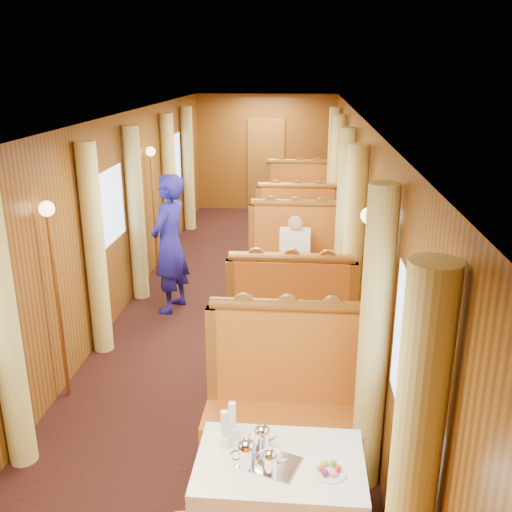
# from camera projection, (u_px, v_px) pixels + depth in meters

# --- Properties ---
(floor) EXTENTS (3.00, 12.00, 0.01)m
(floor) POSITION_uv_depth(u_px,v_px,m) (232.00, 324.00, 7.14)
(floor) COLOR black
(floor) RESTS_ON ground
(ceiling) EXTENTS (3.00, 12.00, 0.01)m
(ceiling) POSITION_uv_depth(u_px,v_px,m) (229.00, 120.00, 6.35)
(ceiling) COLOR silver
(ceiling) RESTS_ON wall_left
(wall_far) EXTENTS (3.00, 0.01, 2.50)m
(wall_far) POSITION_uv_depth(u_px,v_px,m) (266.00, 153.00, 12.41)
(wall_far) COLOR brown
(wall_far) RESTS_ON floor
(wall_left) EXTENTS (0.01, 12.00, 2.50)m
(wall_left) POSITION_uv_depth(u_px,v_px,m) (108.00, 225.00, 6.87)
(wall_left) COLOR brown
(wall_left) RESTS_ON floor
(wall_right) EXTENTS (0.01, 12.00, 2.50)m
(wall_right) POSITION_uv_depth(u_px,v_px,m) (359.00, 231.00, 6.62)
(wall_right) COLOR brown
(wall_right) RESTS_ON floor
(doorway_far) EXTENTS (0.80, 0.04, 2.00)m
(doorway_far) POSITION_uv_depth(u_px,v_px,m) (266.00, 165.00, 12.46)
(doorway_far) COLOR brown
(doorway_far) RESTS_ON floor
(table_near) EXTENTS (1.05, 0.72, 0.75)m
(table_near) POSITION_uv_depth(u_px,v_px,m) (279.00, 509.00, 3.66)
(table_near) COLOR white
(table_near) RESTS_ON floor
(banquette_near_aft) EXTENTS (1.30, 0.55, 1.34)m
(banquette_near_aft) POSITION_uv_depth(u_px,v_px,m) (285.00, 412.00, 4.60)
(banquette_near_aft) COLOR #A63C12
(banquette_near_aft) RESTS_ON floor
(table_mid) EXTENTS (1.05, 0.72, 0.75)m
(table_mid) POSITION_uv_depth(u_px,v_px,m) (293.00, 298.00, 6.96)
(table_mid) COLOR white
(table_mid) RESTS_ON floor
(banquette_mid_fwd) EXTENTS (1.30, 0.55, 1.34)m
(banquette_mid_fwd) POSITION_uv_depth(u_px,v_px,m) (291.00, 331.00, 5.99)
(banquette_mid_fwd) COLOR #A63C12
(banquette_mid_fwd) RESTS_ON floor
(banquette_mid_aft) EXTENTS (1.30, 0.55, 1.34)m
(banquette_mid_aft) POSITION_uv_depth(u_px,v_px,m) (295.00, 266.00, 7.90)
(banquette_mid_aft) COLOR #A63C12
(banquette_mid_aft) RESTS_ON floor
(table_far) EXTENTS (1.05, 0.72, 0.75)m
(table_far) POSITION_uv_depth(u_px,v_px,m) (298.00, 223.00, 10.27)
(table_far) COLOR white
(table_far) RESTS_ON floor
(banquette_far_fwd) EXTENTS (1.30, 0.55, 1.34)m
(banquette_far_fwd) POSITION_uv_depth(u_px,v_px,m) (297.00, 236.00, 9.29)
(banquette_far_fwd) COLOR #A63C12
(banquette_far_fwd) RESTS_ON floor
(banquette_far_aft) EXTENTS (1.30, 0.55, 1.34)m
(banquette_far_aft) POSITION_uv_depth(u_px,v_px,m) (299.00, 207.00, 11.21)
(banquette_far_aft) COLOR #A63C12
(banquette_far_aft) RESTS_ON floor
(tea_tray) EXTENTS (0.41, 0.36, 0.01)m
(tea_tray) POSITION_uv_depth(u_px,v_px,m) (270.00, 463.00, 3.50)
(tea_tray) COLOR silver
(tea_tray) RESTS_ON table_near
(teapot_left) EXTENTS (0.21, 0.17, 0.15)m
(teapot_left) POSITION_uv_depth(u_px,v_px,m) (247.00, 457.00, 3.45)
(teapot_left) COLOR silver
(teapot_left) RESTS_ON tea_tray
(teapot_right) EXTENTS (0.16, 0.12, 0.12)m
(teapot_right) POSITION_uv_depth(u_px,v_px,m) (270.00, 464.00, 3.41)
(teapot_right) COLOR silver
(teapot_right) RESTS_ON tea_tray
(teapot_back) EXTENTS (0.18, 0.14, 0.14)m
(teapot_back) POSITION_uv_depth(u_px,v_px,m) (262.00, 440.00, 3.62)
(teapot_back) COLOR silver
(teapot_back) RESTS_ON tea_tray
(fruit_plate) EXTENTS (0.21, 0.21, 0.05)m
(fruit_plate) POSITION_uv_depth(u_px,v_px,m) (329.00, 470.00, 3.42)
(fruit_plate) COLOR white
(fruit_plate) RESTS_ON table_near
(cup_inboard) EXTENTS (0.08, 0.08, 0.26)m
(cup_inboard) POSITION_uv_depth(u_px,v_px,m) (225.00, 433.00, 3.63)
(cup_inboard) COLOR white
(cup_inboard) RESTS_ON table_near
(cup_outboard) EXTENTS (0.08, 0.08, 0.26)m
(cup_outboard) POSITION_uv_depth(u_px,v_px,m) (232.00, 424.00, 3.72)
(cup_outboard) COLOR white
(cup_outboard) RESTS_ON table_near
(rose_vase_mid) EXTENTS (0.06, 0.06, 0.36)m
(rose_vase_mid) POSITION_uv_depth(u_px,v_px,m) (295.00, 254.00, 6.81)
(rose_vase_mid) COLOR silver
(rose_vase_mid) RESTS_ON table_mid
(rose_vase_far) EXTENTS (0.06, 0.06, 0.36)m
(rose_vase_far) POSITION_uv_depth(u_px,v_px,m) (300.00, 193.00, 10.06)
(rose_vase_far) COLOR silver
(rose_vase_far) RESTS_ON table_far
(curtain_left_near_b) EXTENTS (0.22, 0.22, 2.35)m
(curtain_left_near_b) POSITION_uv_depth(u_px,v_px,m) (5.00, 330.00, 4.31)
(curtain_left_near_b) COLOR #D7C96E
(curtain_left_near_b) RESTS_ON floor
(window_right_near) EXTENTS (0.01, 1.20, 0.90)m
(window_right_near) POSITION_uv_depth(u_px,v_px,m) (410.00, 366.00, 3.25)
(window_right_near) COLOR #93ADD1
(window_right_near) RESTS_ON wall_right
(curtain_right_near_a) EXTENTS (0.22, 0.22, 2.35)m
(curtain_right_near_a) POSITION_uv_depth(u_px,v_px,m) (410.00, 502.00, 2.61)
(curtain_right_near_a) COLOR #D7C96E
(curtain_right_near_a) RESTS_ON floor
(curtain_right_near_b) EXTENTS (0.22, 0.22, 2.35)m
(curtain_right_near_b) POSITION_uv_depth(u_px,v_px,m) (373.00, 345.00, 4.09)
(curtain_right_near_b) COLOR #D7C96E
(curtain_right_near_b) RESTS_ON floor
(window_left_mid) EXTENTS (0.01, 1.20, 0.90)m
(window_left_mid) POSITION_uv_depth(u_px,v_px,m) (107.00, 209.00, 6.80)
(window_left_mid) COLOR #93ADD1
(window_left_mid) RESTS_ON wall_left
(curtain_left_mid_a) EXTENTS (0.22, 0.22, 2.35)m
(curtain_left_mid_a) POSITION_uv_depth(u_px,v_px,m) (95.00, 251.00, 6.14)
(curtain_left_mid_a) COLOR #D7C96E
(curtain_left_mid_a) RESTS_ON floor
(curtain_left_mid_b) EXTENTS (0.22, 0.22, 2.35)m
(curtain_left_mid_b) POSITION_uv_depth(u_px,v_px,m) (136.00, 215.00, 7.62)
(curtain_left_mid_b) COLOR #D7C96E
(curtain_left_mid_b) RESTS_ON floor
(window_right_mid) EXTENTS (0.01, 1.20, 0.90)m
(window_right_mid) POSITION_uv_depth(u_px,v_px,m) (359.00, 214.00, 6.56)
(window_right_mid) COLOR #93ADD1
(window_right_mid) RESTS_ON wall_right
(curtain_right_mid_a) EXTENTS (0.22, 0.22, 2.35)m
(curtain_right_mid_a) POSITION_uv_depth(u_px,v_px,m) (353.00, 258.00, 5.92)
(curtain_right_mid_a) COLOR #D7C96E
(curtain_right_mid_a) RESTS_ON floor
(curtain_right_mid_b) EXTENTS (0.22, 0.22, 2.35)m
(curtain_right_mid_b) POSITION_uv_depth(u_px,v_px,m) (344.00, 219.00, 7.39)
(curtain_right_mid_b) COLOR #D7C96E
(curtain_right_mid_b) RESTS_ON floor
(window_left_far) EXTENTS (0.01, 1.20, 0.90)m
(window_left_far) POSITION_uv_depth(u_px,v_px,m) (173.00, 162.00, 10.11)
(window_left_far) COLOR #93ADD1
(window_left_far) RESTS_ON wall_left
(curtain_left_far_a) EXTENTS (0.22, 0.22, 2.35)m
(curtain_left_far_a) POSITION_uv_depth(u_px,v_px,m) (169.00, 186.00, 9.45)
(curtain_left_far_a) COLOR #D7C96E
(curtain_left_far_a) RESTS_ON floor
(curtain_left_far_b) EXTENTS (0.22, 0.22, 2.35)m
(curtain_left_far_b) POSITION_uv_depth(u_px,v_px,m) (188.00, 169.00, 10.92)
(curtain_left_far_b) COLOR #D7C96E
(curtain_left_far_b) RESTS_ON floor
(window_right_far) EXTENTS (0.01, 1.20, 0.90)m
(window_right_far) POSITION_uv_depth(u_px,v_px,m) (342.00, 164.00, 9.86)
(window_right_far) COLOR #93ADD1
(window_right_far) RESTS_ON wall_right
(curtain_right_far_a) EXTENTS (0.22, 0.22, 2.35)m
(curtain_right_far_a) POSITION_uv_depth(u_px,v_px,m) (337.00, 189.00, 9.22)
(curtain_right_far_a) COLOR #D7C96E
(curtain_right_far_a) RESTS_ON floor
(curtain_right_far_b) EXTENTS (0.22, 0.22, 2.35)m
(curtain_right_far_b) POSITION_uv_depth(u_px,v_px,m) (333.00, 172.00, 10.70)
(curtain_right_far_b) COLOR #D7C96E
(curtain_right_far_b) RESTS_ON floor
(sconce_left_fore) EXTENTS (0.14, 0.14, 1.95)m
(sconce_left_fore) POSITION_uv_depth(u_px,v_px,m) (53.00, 262.00, 5.16)
(sconce_left_fore) COLOR #BF8C3F
(sconce_left_fore) RESTS_ON floor
(sconce_right_fore) EXTENTS (0.14, 0.14, 1.95)m
(sconce_right_fore) POSITION_uv_depth(u_px,v_px,m) (365.00, 271.00, 4.94)
(sconce_right_fore) COLOR #BF8C3F
(sconce_right_fore) RESTS_ON floor
(sconce_left_aft) EXTENTS (0.14, 0.14, 1.95)m
(sconce_left_aft) POSITION_uv_depth(u_px,v_px,m) (152.00, 185.00, 8.47)
(sconce_left_aft) COLOR #BF8C3F
(sconce_left_aft) RESTS_ON floor
(sconce_right_aft) EXTENTS (0.14, 0.14, 1.95)m
(sconce_right_aft) POSITION_uv_depth(u_px,v_px,m) (342.00, 188.00, 8.24)
(sconce_right_aft) COLOR #BF8C3F
(sconce_right_aft) RESTS_ON floor
(steward) EXTENTS (0.60, 0.75, 1.80)m
(steward) POSITION_uv_depth(u_px,v_px,m) (170.00, 244.00, 7.29)
(steward) COLOR navy
(steward) RESTS_ON floor
(passenger) EXTENTS (0.40, 0.44, 0.76)m
(passenger) POSITION_uv_depth(u_px,v_px,m) (295.00, 251.00, 7.54)
(passenger) COLOR beige
(passenger) RESTS_ON banquette_mid_aft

